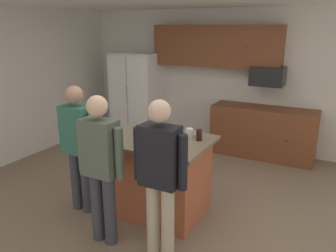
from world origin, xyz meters
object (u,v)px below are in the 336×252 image
at_px(glass_pilsner, 139,138).
at_px(glass_short_whisky, 139,130).
at_px(microwave_over_range, 268,76).
at_px(person_host_foreground, 101,162).
at_px(tumbler_amber, 199,135).
at_px(mug_blue_stoneware, 156,128).
at_px(person_guest_right, 160,171).
at_px(refrigerator, 137,96).
at_px(kitchen_island, 157,175).
at_px(serving_tray, 165,140).
at_px(mug_ceramic_white, 190,133).
at_px(person_guest_by_door, 78,142).

bearing_deg(glass_pilsner, glass_short_whisky, 123.18).
bearing_deg(microwave_over_range, person_host_foreground, -105.61).
xyz_separation_m(tumbler_amber, mug_blue_stoneware, (-0.61, 0.04, -0.01)).
relative_size(person_guest_right, tumbler_amber, 12.68).
bearing_deg(glass_pilsner, refrigerator, 123.26).
bearing_deg(kitchen_island, mug_blue_stoneware, 120.36).
relative_size(person_host_foreground, serving_tray, 3.69).
bearing_deg(mug_ceramic_white, refrigerator, 134.72).
distance_m(refrigerator, glass_short_whisky, 2.89).
xyz_separation_m(glass_pilsner, serving_tray, (0.21, 0.24, -0.06)).
bearing_deg(glass_pilsner, mug_blue_stoneware, 97.35).
distance_m(refrigerator, person_host_foreground, 3.65).
bearing_deg(glass_pilsner, tumbler_amber, 40.88).
bearing_deg(person_host_foreground, mug_ceramic_white, -12.77).
xyz_separation_m(person_host_foreground, person_guest_right, (0.65, 0.08, 0.01)).
xyz_separation_m(refrigerator, person_host_foreground, (1.66, -3.25, 0.05)).
relative_size(refrigerator, mug_ceramic_white, 13.56).
height_order(kitchen_island, person_guest_right, person_guest_right).
relative_size(tumbler_amber, mug_ceramic_white, 0.99).
relative_size(kitchen_island, tumbler_amber, 10.02).
bearing_deg(glass_short_whisky, microwave_over_range, 68.11).
height_order(person_guest_by_door, glass_short_whisky, person_guest_by_door).
height_order(glass_short_whisky, glass_pilsner, glass_pilsner).
xyz_separation_m(person_host_foreground, tumbler_amber, (0.67, 0.99, 0.10)).
distance_m(refrigerator, person_guest_by_door, 3.03).
distance_m(glass_short_whisky, glass_pilsner, 0.38).
height_order(person_guest_right, serving_tray, person_guest_right).
height_order(tumbler_amber, mug_ceramic_white, tumbler_amber).
xyz_separation_m(kitchen_island, glass_pilsner, (-0.06, -0.28, 0.56)).
height_order(microwave_over_range, glass_short_whisky, microwave_over_range).
bearing_deg(person_guest_by_door, microwave_over_range, 35.78).
xyz_separation_m(microwave_over_range, serving_tray, (-0.60, -2.61, -0.46)).
xyz_separation_m(microwave_over_range, person_host_foreground, (-0.94, -3.37, -0.52)).
height_order(glass_pilsner, serving_tray, glass_pilsner).
height_order(kitchen_island, glass_pilsner, glass_pilsner).
bearing_deg(microwave_over_range, person_guest_right, -94.99).
bearing_deg(tumbler_amber, serving_tray, -145.10).
height_order(mug_ceramic_white, mug_blue_stoneware, mug_ceramic_white).
xyz_separation_m(mug_blue_stoneware, serving_tray, (0.27, -0.27, -0.03)).
bearing_deg(refrigerator, tumbler_amber, -44.14).
bearing_deg(glass_short_whisky, refrigerator, 123.27).
bearing_deg(tumbler_amber, mug_blue_stoneware, 176.37).
bearing_deg(person_host_foreground, microwave_over_range, -1.81).
bearing_deg(mug_ceramic_white, tumbler_amber, -21.34).
bearing_deg(mug_ceramic_white, mug_blue_stoneware, -177.52).
relative_size(kitchen_island, mug_ceramic_white, 9.90).
distance_m(kitchen_island, glass_short_whisky, 0.61).
bearing_deg(serving_tray, mug_blue_stoneware, 135.56).
bearing_deg(mug_blue_stoneware, glass_short_whisky, -127.22).
bearing_deg(person_guest_right, tumbler_amber, -33.14).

